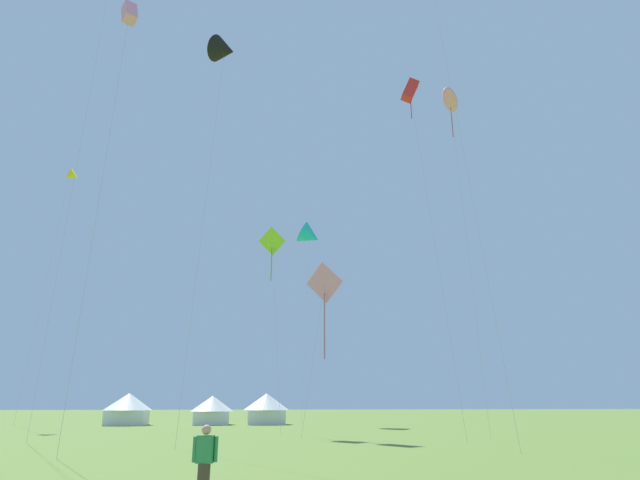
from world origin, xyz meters
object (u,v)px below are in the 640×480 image
Objects in this scene: kite_pink_box at (129,15)px; kite_black_delta at (224,50)px; person_spectator at (204,466)px; kite_red_box at (410,92)px; festival_tent_right at (128,407)px; kite_pink_diamond at (324,287)px; kite_lime_diamond at (272,244)px; kite_yellow_delta at (70,176)px; festival_tent_center at (212,409)px; festival_tent_left at (266,407)px; kite_cyan_delta at (310,236)px; kite_pink_parafoil at (450,100)px.

kite_pink_box is 6.71m from kite_black_delta.
kite_black_delta reaches higher than person_spectator.
festival_tent_right is at bearing 127.73° from kite_red_box.
kite_red_box is at bearing -46.47° from kite_pink_diamond.
kite_yellow_delta reaches higher than kite_lime_diamond.
festival_tent_center is 0.92× the size of festival_tent_left.
person_spectator is (-8.98, -51.69, -22.33)m from kite_cyan_delta.
kite_lime_diamond is 0.69× the size of kite_red_box.
kite_pink_box is 14.03× the size of person_spectator.
festival_tent_right is (-9.72, 30.83, -22.84)m from kite_black_delta.
kite_pink_diamond is 15.36m from kite_red_box.
festival_tent_left reaches higher than festival_tent_center.
festival_tent_left is at bearing 87.48° from kite_lime_diamond.
kite_lime_diamond is 17.28m from kite_red_box.
kite_pink_box reaches higher than festival_tent_left.
festival_tent_right is (-13.94, 17.19, -13.66)m from kite_lime_diamond.
kite_cyan_delta is at bearing 80.14° from person_spectator.
kite_black_delta is 38.69m from festival_tent_left.
person_spectator is 47.88m from festival_tent_center.
kite_yellow_delta reaches higher than kite_black_delta.
kite_red_box is 14.16× the size of person_spectator.
kite_red_box is at bearing -74.54° from festival_tent_left.
kite_pink_box is at bearing 116.56° from person_spectator.
kite_pink_box is 21.56m from kite_lime_diamond.
person_spectator is 0.34× the size of festival_tent_left.
kite_yellow_delta is at bearing 112.89° from person_spectator.
kite_black_delta is at bearing -138.32° from kite_pink_diamond.
kite_cyan_delta is 1.03× the size of kite_pink_box.
kite_black_delta is at bearing -99.18° from festival_tent_left.
kite_pink_parafoil is at bearing -62.93° from festival_tent_left.
kite_lime_diamond is at bearing 149.03° from kite_pink_parafoil.
kite_black_delta is 0.85× the size of kite_yellow_delta.
kite_red_box is 39.39m from festival_tent_center.
festival_tent_center is (4.29, 34.89, -21.75)m from kite_pink_box.
kite_pink_box is at bearing -141.93° from kite_black_delta.
kite_cyan_delta is at bearing 73.53° from kite_black_delta.
kite_pink_parafoil is 37.36m from festival_tent_left.
kite_pink_parafoil is at bearing -53.42° from festival_tent_center.
kite_yellow_delta is (-30.43, -0.90, 6.16)m from kite_cyan_delta.
kite_lime_diamond reaches higher than festival_tent_right.
kite_yellow_delta is at bearing -178.31° from kite_cyan_delta.
kite_black_delta is 5.13× the size of festival_tent_left.
kite_pink_diamond is 2.41× the size of festival_tent_right.
kite_black_delta is at bearing -88.34° from festival_tent_center.
person_spectator is 0.34× the size of festival_tent_right.
kite_pink_diamond is at bearing -53.80° from festival_tent_right.
kite_pink_diamond is 30.83m from festival_tent_right.
kite_yellow_delta reaches higher than person_spectator.
kite_pink_box is 4.84× the size of festival_tent_right.
kite_pink_box is at bearing -118.01° from kite_lime_diamond.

